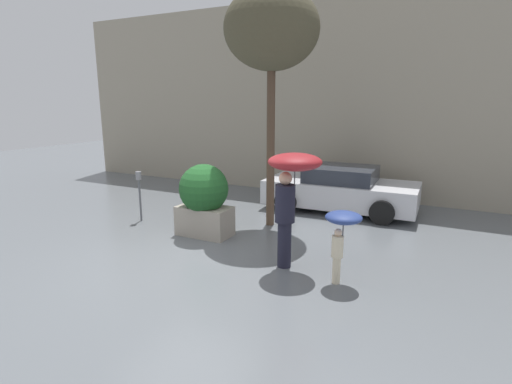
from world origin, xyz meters
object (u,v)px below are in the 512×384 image
at_px(planter_box, 204,198).
at_px(street_tree, 272,31).
at_px(person_child, 342,227).
at_px(parked_car_near, 340,190).
at_px(parking_meter, 139,186).
at_px(person_adult, 291,182).

bearing_deg(planter_box, street_tree, 53.93).
height_order(person_child, parked_car_near, person_child).
bearing_deg(parking_meter, person_adult, -12.55).
distance_m(planter_box, person_adult, 2.61).
height_order(person_adult, person_child, person_adult).
bearing_deg(street_tree, person_child, -45.12).
height_order(planter_box, parked_car_near, planter_box).
height_order(parked_car_near, parking_meter, parking_meter).
relative_size(planter_box, person_child, 1.32).
height_order(street_tree, parking_meter, street_tree).
xyz_separation_m(person_adult, parking_meter, (-4.43, 0.99, -0.68)).
bearing_deg(parked_car_near, planter_box, 146.85).
height_order(parked_car_near, street_tree, street_tree).
bearing_deg(planter_box, parked_car_near, 58.19).
distance_m(planter_box, street_tree, 3.98).
bearing_deg(person_child, parked_car_near, 62.16).
xyz_separation_m(person_adult, street_tree, (-1.38, 2.15, 2.88)).
bearing_deg(street_tree, planter_box, -126.07).
relative_size(parked_car_near, street_tree, 0.75).
height_order(planter_box, person_adult, person_adult).
relative_size(parked_car_near, parking_meter, 3.24).
relative_size(person_child, street_tree, 0.23).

